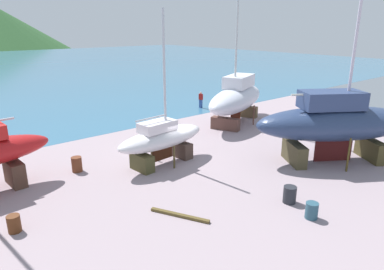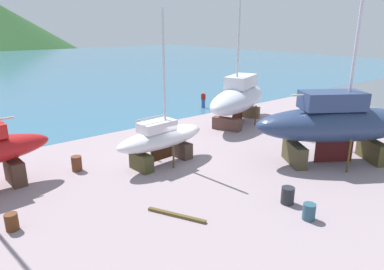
{
  "view_description": "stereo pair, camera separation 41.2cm",
  "coord_description": "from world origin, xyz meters",
  "px_view_note": "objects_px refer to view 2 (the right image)",
  "views": [
    {
      "loc": [
        -12.88,
        -17.06,
        8.33
      ],
      "look_at": [
        1.09,
        -0.34,
        1.44
      ],
      "focal_mm": 32.2,
      "sensor_mm": 36.0,
      "label": 1
    },
    {
      "loc": [
        -12.56,
        -17.32,
        8.33
      ],
      "look_at": [
        1.09,
        -0.34,
        1.44
      ],
      "focal_mm": 32.2,
      "sensor_mm": 36.0,
      "label": 2
    }
  ],
  "objects_px": {
    "sailboat_small_center": "(238,98)",
    "barrel_rust_far": "(288,195)",
    "sailboat_far_slipway": "(337,123)",
    "barrel_rust_mid": "(309,212)",
    "sailboat_large_starboard": "(161,139)",
    "barrel_tipped_right": "(12,222)",
    "barrel_blue_faded": "(77,163)",
    "worker": "(203,100)",
    "barrel_tipped_left": "(326,118)"
  },
  "relations": [
    {
      "from": "sailboat_small_center",
      "to": "barrel_rust_far",
      "type": "distance_m",
      "value": 15.02
    },
    {
      "from": "sailboat_small_center",
      "to": "sailboat_far_slipway",
      "type": "distance_m",
      "value": 10.63
    },
    {
      "from": "barrel_rust_far",
      "to": "barrel_rust_mid",
      "type": "height_order",
      "value": "barrel_rust_far"
    },
    {
      "from": "sailboat_large_starboard",
      "to": "sailboat_small_center",
      "type": "bearing_deg",
      "value": 14.19
    },
    {
      "from": "barrel_tipped_right",
      "to": "barrel_blue_faded",
      "type": "bearing_deg",
      "value": 44.47
    },
    {
      "from": "barrel_blue_faded",
      "to": "barrel_rust_mid",
      "type": "relative_size",
      "value": 1.19
    },
    {
      "from": "worker",
      "to": "barrel_blue_faded",
      "type": "bearing_deg",
      "value": -154.84
    },
    {
      "from": "sailboat_far_slipway",
      "to": "barrel_rust_far",
      "type": "xyz_separation_m",
      "value": [
        -6.8,
        -1.55,
        -2.16
      ]
    },
    {
      "from": "barrel_rust_far",
      "to": "barrel_blue_faded",
      "type": "distance_m",
      "value": 12.31
    },
    {
      "from": "barrel_blue_faded",
      "to": "barrel_tipped_right",
      "type": "bearing_deg",
      "value": -135.53
    },
    {
      "from": "barrel_tipped_right",
      "to": "worker",
      "type": "bearing_deg",
      "value": 30.18
    },
    {
      "from": "worker",
      "to": "barrel_tipped_right",
      "type": "xyz_separation_m",
      "value": [
        -21.44,
        -12.46,
        -0.52
      ]
    },
    {
      "from": "sailboat_far_slipway",
      "to": "worker",
      "type": "height_order",
      "value": "sailboat_far_slipway"
    },
    {
      "from": "sailboat_large_starboard",
      "to": "barrel_blue_faded",
      "type": "xyz_separation_m",
      "value": [
        -4.66,
        2.22,
        -1.19
      ]
    },
    {
      "from": "barrel_tipped_right",
      "to": "barrel_rust_far",
      "type": "bearing_deg",
      "value": -28.22
    },
    {
      "from": "barrel_rust_mid",
      "to": "sailboat_large_starboard",
      "type": "bearing_deg",
      "value": 98.18
    },
    {
      "from": "barrel_tipped_right",
      "to": "sailboat_large_starboard",
      "type": "bearing_deg",
      "value": 13.77
    },
    {
      "from": "sailboat_far_slipway",
      "to": "barrel_tipped_left",
      "type": "xyz_separation_m",
      "value": [
        8.96,
        5.74,
        -2.29
      ]
    },
    {
      "from": "worker",
      "to": "barrel_rust_far",
      "type": "distance_m",
      "value": 21.13
    },
    {
      "from": "sailboat_large_starboard",
      "to": "barrel_rust_far",
      "type": "relative_size",
      "value": 11.0
    },
    {
      "from": "sailboat_large_starboard",
      "to": "sailboat_far_slipway",
      "type": "xyz_separation_m",
      "value": [
        8.67,
        -6.67,
        0.94
      ]
    },
    {
      "from": "sailboat_small_center",
      "to": "worker",
      "type": "bearing_deg",
      "value": -125.68
    },
    {
      "from": "sailboat_far_slipway",
      "to": "barrel_blue_faded",
      "type": "relative_size",
      "value": 18.31
    },
    {
      "from": "worker",
      "to": "barrel_rust_far",
      "type": "relative_size",
      "value": 2.03
    },
    {
      "from": "barrel_tipped_right",
      "to": "barrel_tipped_left",
      "type": "distance_m",
      "value": 26.89
    },
    {
      "from": "sailboat_small_center",
      "to": "worker",
      "type": "distance_m",
      "value": 6.76
    },
    {
      "from": "barrel_rust_far",
      "to": "barrel_blue_faded",
      "type": "height_order",
      "value": "barrel_blue_faded"
    },
    {
      "from": "worker",
      "to": "barrel_rust_mid",
      "type": "distance_m",
      "value": 22.68
    },
    {
      "from": "sailboat_far_slipway",
      "to": "barrel_tipped_left",
      "type": "distance_m",
      "value": 10.88
    },
    {
      "from": "barrel_tipped_right",
      "to": "barrel_rust_mid",
      "type": "xyz_separation_m",
      "value": [
        10.62,
        -7.46,
        0.0
      ]
    },
    {
      "from": "sailboat_small_center",
      "to": "barrel_tipped_right",
      "type": "height_order",
      "value": "sailboat_small_center"
    },
    {
      "from": "sailboat_small_center",
      "to": "worker",
      "type": "height_order",
      "value": "sailboat_small_center"
    },
    {
      "from": "worker",
      "to": "barrel_tipped_left",
      "type": "xyz_separation_m",
      "value": [
        5.42,
        -11.14,
        -0.6
      ]
    },
    {
      "from": "barrel_rust_far",
      "to": "barrel_rust_mid",
      "type": "distance_m",
      "value": 1.58
    },
    {
      "from": "sailboat_far_slipway",
      "to": "barrel_tipped_right",
      "type": "height_order",
      "value": "sailboat_far_slipway"
    },
    {
      "from": "sailboat_far_slipway",
      "to": "barrel_tipped_right",
      "type": "distance_m",
      "value": 18.56
    },
    {
      "from": "worker",
      "to": "barrel_tipped_right",
      "type": "bearing_deg",
      "value": -149.98
    },
    {
      "from": "sailboat_large_starboard",
      "to": "worker",
      "type": "distance_m",
      "value": 15.93
    },
    {
      "from": "worker",
      "to": "barrel_rust_mid",
      "type": "xyz_separation_m",
      "value": [
        -10.82,
        -19.93,
        -0.51
      ]
    },
    {
      "from": "barrel_rust_far",
      "to": "barrel_blue_faded",
      "type": "xyz_separation_m",
      "value": [
        -6.53,
        10.44,
        0.03
      ]
    },
    {
      "from": "barrel_tipped_left",
      "to": "barrel_rust_mid",
      "type": "height_order",
      "value": "barrel_rust_mid"
    },
    {
      "from": "sailboat_large_starboard",
      "to": "barrel_blue_faded",
      "type": "height_order",
      "value": "sailboat_large_starboard"
    },
    {
      "from": "barrel_rust_far",
      "to": "barrel_tipped_left",
      "type": "xyz_separation_m",
      "value": [
        15.76,
        7.28,
        -0.12
      ]
    },
    {
      "from": "sailboat_large_starboard",
      "to": "barrel_rust_far",
      "type": "xyz_separation_m",
      "value": [
        1.87,
        -8.22,
        -1.22
      ]
    },
    {
      "from": "sailboat_small_center",
      "to": "sailboat_large_starboard",
      "type": "relative_size",
      "value": 1.77
    },
    {
      "from": "sailboat_far_slipway",
      "to": "barrel_tipped_left",
      "type": "height_order",
      "value": "sailboat_far_slipway"
    },
    {
      "from": "worker",
      "to": "sailboat_large_starboard",
      "type": "bearing_deg",
      "value": -140.28
    },
    {
      "from": "sailboat_large_starboard",
      "to": "sailboat_far_slipway",
      "type": "relative_size",
      "value": 0.56
    },
    {
      "from": "sailboat_far_slipway",
      "to": "sailboat_small_center",
      "type": "bearing_deg",
      "value": 111.75
    },
    {
      "from": "barrel_tipped_right",
      "to": "barrel_rust_mid",
      "type": "height_order",
      "value": "barrel_rust_mid"
    }
  ]
}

